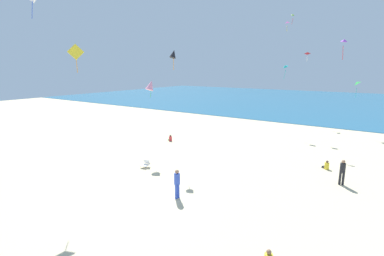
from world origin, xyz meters
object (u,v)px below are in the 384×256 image
object	(u,v)px
kite_purple	(344,41)
kite_lime	(293,15)
kite_green	(356,83)
kite_yellow	(76,53)
kite_teal	(285,66)
person_4	(342,171)
beach_chair_mid_beach	(146,164)
person_3	(177,182)
kite_black	(173,54)
kite_red	(307,53)
person_0	(326,166)
person_1	(170,139)
kite_pink	(151,85)
kite_magenta	(287,22)

from	to	relation	value
kite_purple	kite_lime	bearing A→B (deg)	114.03
kite_green	kite_yellow	distance (m)	28.58
kite_lime	kite_teal	world-z (taller)	kite_lime
kite_yellow	person_4	bearing A→B (deg)	36.56
beach_chair_mid_beach	person_3	world-z (taller)	person_3
person_3	kite_black	bearing A→B (deg)	128.71
kite_red	kite_green	distance (m)	8.96
person_0	person_3	bearing A→B (deg)	96.99
person_1	kite_yellow	bearing A→B (deg)	130.93
person_4	beach_chair_mid_beach	bearing A→B (deg)	-82.10
kite_lime	kite_teal	bearing A→B (deg)	-76.93
kite_purple	kite_pink	distance (m)	14.28
kite_pink	kite_purple	bearing A→B (deg)	21.76
kite_black	kite_teal	world-z (taller)	kite_black
person_1	kite_pink	bearing A→B (deg)	137.47
person_1	person_3	bearing A→B (deg)	156.72
person_4	kite_pink	xyz separation A→B (m)	(-13.99, -2.04, 4.92)
person_0	person_4	bearing A→B (deg)	155.06
person_3	kite_magenta	size ratio (longest dim) A/B	1.46
beach_chair_mid_beach	person_1	distance (m)	7.87
kite_lime	kite_yellow	bearing A→B (deg)	-94.12
kite_magenta	kite_purple	bearing A→B (deg)	-58.62
person_3	kite_purple	xyz separation A→B (m)	(6.38, 10.41, 8.03)
kite_red	kite_magenta	distance (m)	8.55
person_3	kite_black	xyz separation A→B (m)	(-4.46, 5.57, 7.27)
beach_chair_mid_beach	person_1	bearing A→B (deg)	-159.67
person_4	kite_magenta	distance (m)	21.05
person_1	kite_lime	distance (m)	26.23
beach_chair_mid_beach	kite_magenta	size ratio (longest dim) A/B	0.57
beach_chair_mid_beach	kite_green	xyz separation A→B (m)	(11.44, 21.10, 5.36)
kite_black	kite_pink	distance (m)	3.19
kite_red	kite_yellow	xyz separation A→B (m)	(-8.06, -18.31, -0.52)
kite_red	kite_purple	xyz separation A→B (m)	(3.58, -5.78, 0.45)
kite_magenta	kite_green	size ratio (longest dim) A/B	0.62
person_1	kite_red	bearing A→B (deg)	-123.91
person_3	kite_lime	distance (m)	34.11
person_0	person_1	xyz separation A→B (m)	(-14.49, 0.01, -0.00)
person_4	kite_teal	xyz separation A→B (m)	(-7.70, 12.70, 6.45)
person_3	person_4	distance (m)	10.40
kite_lime	kite_black	size ratio (longest dim) A/B	0.94
person_1	person_4	bearing A→B (deg)	-162.79
beach_chair_mid_beach	kite_purple	world-z (taller)	kite_purple
kite_green	kite_black	bearing A→B (deg)	-120.79
kite_red	kite_purple	distance (m)	6.81
beach_chair_mid_beach	person_0	size ratio (longest dim) A/B	1.00
person_1	kite_black	distance (m)	9.88
beach_chair_mid_beach	kite_black	size ratio (longest dim) A/B	0.42
person_3	kite_red	distance (m)	18.09
kite_magenta	kite_black	bearing A→B (deg)	-100.94
person_3	kite_yellow	world-z (taller)	kite_yellow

